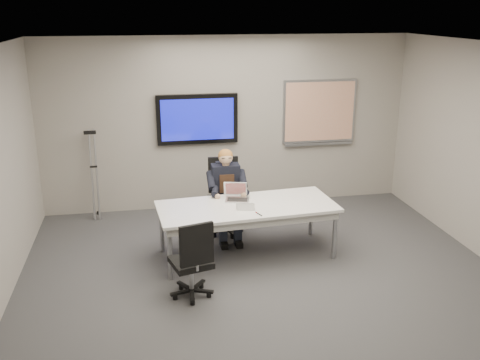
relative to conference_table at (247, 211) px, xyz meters
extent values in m
cube|color=#38383A|center=(0.08, -1.01, -0.64)|extent=(6.00, 6.00, 0.02)
cube|color=silver|center=(0.08, -1.01, 2.16)|extent=(6.00, 6.00, 0.02)
cube|color=#9B948C|center=(0.08, 1.99, 0.76)|extent=(6.00, 0.02, 2.80)
cube|color=#9B948C|center=(0.08, -4.01, 0.76)|extent=(6.00, 0.02, 2.80)
cube|color=white|center=(0.00, 0.00, 0.06)|extent=(2.40, 1.15, 0.04)
cube|color=beige|center=(0.00, 0.00, -0.01)|extent=(2.30, 1.04, 0.10)
cylinder|color=#9A9CA2|center=(-1.06, -0.49, -0.30)|extent=(0.06, 0.06, 0.68)
cylinder|color=#9A9CA2|center=(1.12, -0.33, -0.30)|extent=(0.06, 0.06, 0.68)
cylinder|color=#9A9CA2|center=(-1.12, 0.33, -0.30)|extent=(0.06, 0.06, 0.68)
cylinder|color=#9A9CA2|center=(1.06, 0.49, -0.30)|extent=(0.06, 0.06, 0.68)
cube|color=black|center=(-0.42, 1.94, 0.86)|extent=(1.30, 0.08, 0.80)
cube|color=#0D1299|center=(-0.42, 1.90, 0.86)|extent=(1.16, 0.01, 0.66)
cube|color=#9A9CA2|center=(1.63, 1.97, 0.91)|extent=(1.25, 0.04, 1.05)
cube|color=silver|center=(1.63, 1.94, 0.91)|extent=(1.18, 0.01, 0.98)
cube|color=#9A9CA2|center=(1.63, 1.93, 0.36)|extent=(1.18, 0.05, 0.04)
cylinder|color=#9A9CA2|center=(-0.16, 0.80, -0.34)|extent=(0.06, 0.06, 0.38)
cube|color=black|center=(-0.16, 0.80, -0.15)|extent=(0.50, 0.50, 0.07)
cube|color=black|center=(-0.15, 1.03, 0.20)|extent=(0.44, 0.07, 0.55)
cylinder|color=#9A9CA2|center=(-0.84, -0.94, -0.38)|extent=(0.06, 0.06, 0.33)
cube|color=black|center=(-0.84, -0.94, -0.21)|extent=(0.52, 0.52, 0.07)
cube|color=black|center=(-0.79, -1.13, 0.10)|extent=(0.39, 0.14, 0.48)
cube|color=black|center=(-0.16, 0.76, 0.15)|extent=(0.40, 0.23, 0.55)
cube|color=#342115|center=(-0.16, 0.65, 0.18)|extent=(0.21, 0.02, 0.27)
sphere|color=#D5A982|center=(-0.16, 0.74, 0.54)|extent=(0.20, 0.20, 0.20)
ellipsoid|color=#965B26|center=(-0.16, 0.75, 0.57)|extent=(0.21, 0.21, 0.18)
cube|color=silver|center=(-0.09, 0.20, 0.09)|extent=(0.36, 0.29, 0.02)
cube|color=black|center=(-0.09, 0.19, 0.10)|extent=(0.30, 0.21, 0.00)
cube|color=silver|center=(-0.09, 0.34, 0.20)|extent=(0.32, 0.15, 0.21)
cube|color=#AD1215|center=(-0.09, 0.33, 0.20)|extent=(0.28, 0.13, 0.17)
cylinder|color=black|center=(0.08, -0.35, 0.09)|extent=(0.06, 0.14, 0.01)
camera|label=1|loc=(-1.32, -6.46, 2.57)|focal=40.00mm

